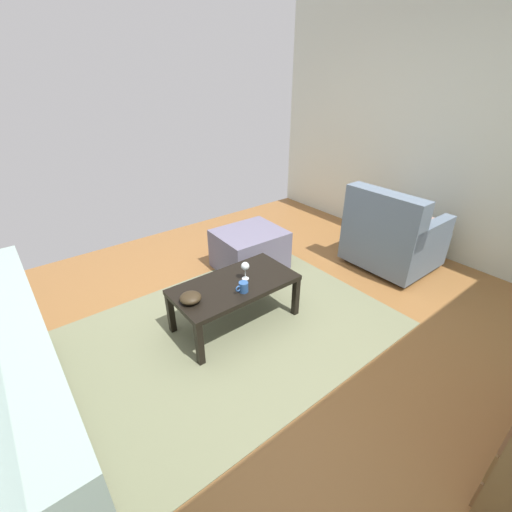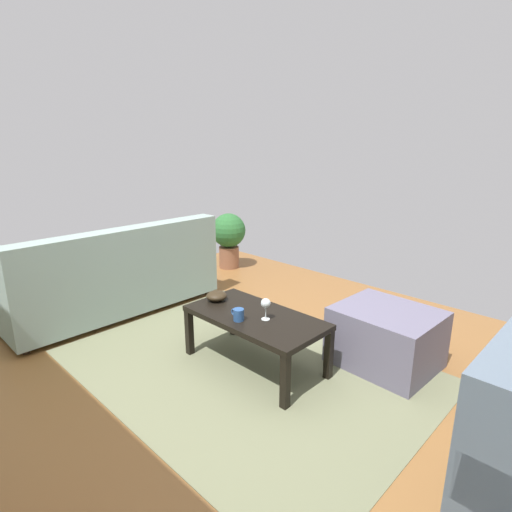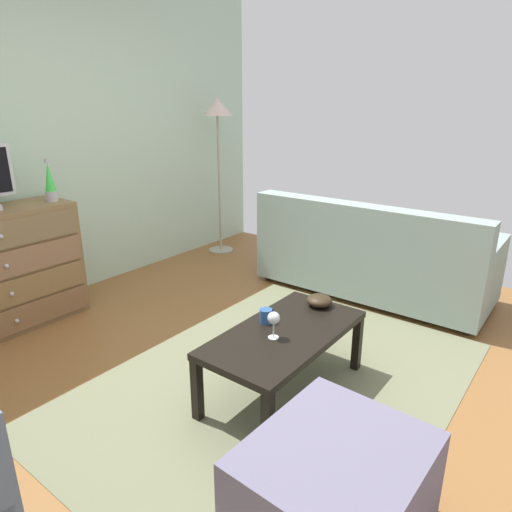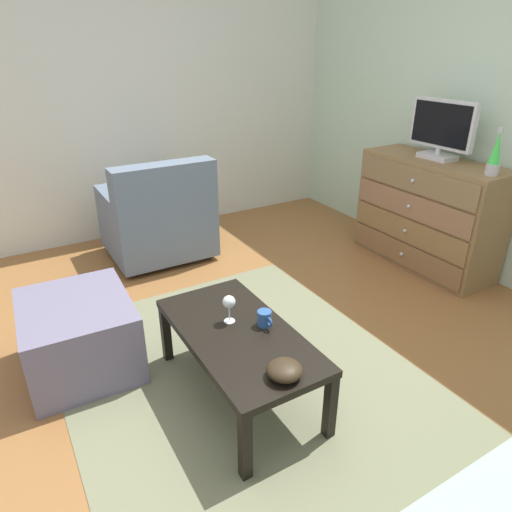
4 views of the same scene
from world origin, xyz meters
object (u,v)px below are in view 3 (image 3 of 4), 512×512
object	(u,v)px
couch_large	(371,258)
bowl_decorative	(319,301)
lava_lamp	(50,183)
wine_glass	(274,319)
standing_lamp	(218,122)
ottoman	(334,494)
mug	(266,316)
coffee_table	(285,338)

from	to	relation	value
couch_large	bowl_decorative	bearing A→B (deg)	-170.72
lava_lamp	bowl_decorative	world-z (taller)	lava_lamp
wine_glass	standing_lamp	size ratio (longest dim) A/B	0.09
ottoman	standing_lamp	bearing A→B (deg)	48.31
mug	standing_lamp	xyz separation A→B (m)	(1.80, 1.97, 1.00)
coffee_table	bowl_decorative	bearing A→B (deg)	1.64
lava_lamp	wine_glass	size ratio (longest dim) A/B	2.10
coffee_table	mug	bearing A→B (deg)	82.02
bowl_decorative	couch_large	xyz separation A→B (m)	(1.29, 0.21, -0.11)
mug	couch_large	bearing A→B (deg)	2.53
ottoman	coffee_table	bearing A→B (deg)	45.49
mug	ottoman	world-z (taller)	mug
lava_lamp	coffee_table	distance (m)	2.24
lava_lamp	bowl_decorative	xyz separation A→B (m)	(0.55, -2.11, -0.62)
mug	wine_glass	bearing A→B (deg)	-131.64
wine_glass	couch_large	world-z (taller)	couch_large
lava_lamp	wine_glass	bearing A→B (deg)	-89.35
wine_glass	lava_lamp	bearing A→B (deg)	90.65
couch_large	standing_lamp	size ratio (longest dim) A/B	1.18
mug	lava_lamp	bearing A→B (deg)	94.40
wine_glass	standing_lamp	world-z (taller)	standing_lamp
wine_glass	couch_large	size ratio (longest dim) A/B	0.08
mug	ottoman	bearing A→B (deg)	-129.84
coffee_table	wine_glass	xyz separation A→B (m)	(-0.11, 0.00, 0.17)
couch_large	standing_lamp	world-z (taller)	standing_lamp
coffee_table	standing_lamp	distance (m)	3.00
lava_lamp	coffee_table	world-z (taller)	lava_lamp
mug	couch_large	size ratio (longest dim) A/B	0.06
ottoman	standing_lamp	world-z (taller)	standing_lamp
lava_lamp	ottoman	bearing A→B (deg)	-101.05
mug	standing_lamp	size ratio (longest dim) A/B	0.07
wine_glass	mug	size ratio (longest dim) A/B	1.38
coffee_table	couch_large	distance (m)	1.72
coffee_table	standing_lamp	size ratio (longest dim) A/B	0.61
wine_glass	coffee_table	bearing A→B (deg)	-2.45
coffee_table	wine_glass	size ratio (longest dim) A/B	6.60
lava_lamp	standing_lamp	size ratio (longest dim) A/B	0.19
coffee_table	couch_large	size ratio (longest dim) A/B	0.52
coffee_table	ottoman	bearing A→B (deg)	-134.51
wine_glass	standing_lamp	bearing A→B (deg)	47.61
wine_glass	ottoman	distance (m)	0.95
bowl_decorative	ottoman	bearing A→B (deg)	-147.25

